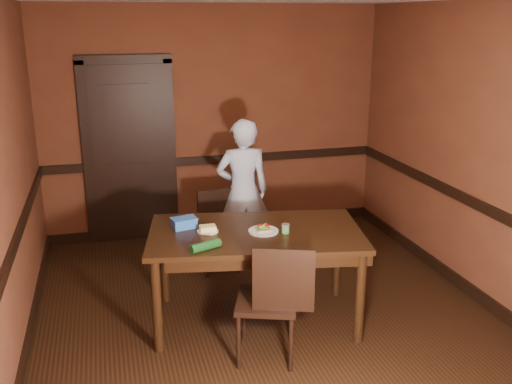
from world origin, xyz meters
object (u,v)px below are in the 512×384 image
sandwich_plate (263,230)px  cheese_saucer (208,229)px  chair_near (267,299)px  sauce_jar (286,229)px  dining_table (256,276)px  person (243,191)px  chair_far (217,232)px  food_tub (184,223)px

sandwich_plate → cheese_saucer: size_ratio=1.43×
chair_near → sauce_jar: bearing=-103.4°
dining_table → chair_near: chair_near is taller
person → sauce_jar: size_ratio=19.60×
dining_table → chair_far: dining_table is taller
person → cheese_saucer: bearing=66.6°
sauce_jar → food_tub: size_ratio=0.34×
sandwich_plate → cheese_saucer: sandwich_plate is taller
sandwich_plate → food_tub: bearing=156.2°
sandwich_plate → sauce_jar: size_ratio=3.16×
person → cheese_saucer: (-0.60, -1.23, 0.08)m
chair_far → food_tub: (-0.46, -0.90, 0.46)m
chair_near → dining_table: bearing=-76.4°
person → sauce_jar: bearing=93.2°
person → food_tub: bearing=56.9°
dining_table → chair_far: size_ratio=2.15×
chair_near → cheese_saucer: size_ratio=5.51×
sandwich_plate → food_tub: size_ratio=1.07×
sandwich_plate → cheese_saucer: bearing=164.5°
chair_far → person: 0.51m
chair_near → cheese_saucer: (-0.33, 0.63, 0.37)m
chair_near → sauce_jar: size_ratio=12.22×
chair_near → food_tub: size_ratio=4.15×
chair_far → cheese_saucer: (-0.29, -1.05, 0.44)m
cheese_saucer → person: bearing=63.9°
person → sauce_jar: (0.01, -1.42, 0.10)m
sandwich_plate → food_tub: 0.68m
dining_table → sandwich_plate: (0.06, -0.04, 0.43)m
chair_near → chair_far: bearing=-68.6°
sauce_jar → cheese_saucer: bearing=162.5°
dining_table → chair_near: size_ratio=1.83×
food_tub → dining_table: bearing=-34.5°
sandwich_plate → dining_table: bearing=144.5°
dining_table → cheese_saucer: (-0.39, 0.08, 0.44)m
chair_far → food_tub: food_tub is taller
chair_far → person: (0.32, 0.18, 0.36)m
sauce_jar → person: bearing=90.6°
chair_near → person: 1.90m
chair_near → cheese_saucer: 0.80m
sauce_jar → food_tub: 0.86m
chair_near → sandwich_plate: (0.12, 0.51, 0.36)m
chair_far → person: person is taller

